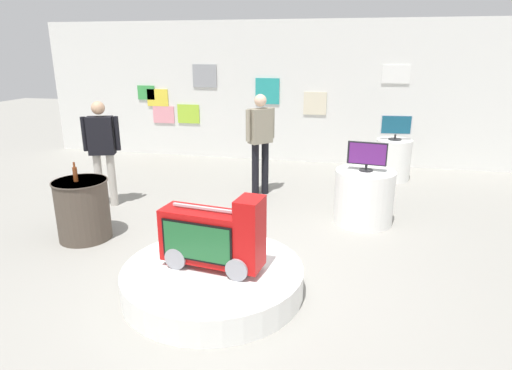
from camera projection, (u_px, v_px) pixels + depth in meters
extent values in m
plane|color=gray|center=(240.00, 277.00, 4.81)|extent=(30.00, 30.00, 0.00)
cube|color=silver|center=(302.00, 93.00, 9.31)|extent=(11.79, 0.10, 2.97)
cube|color=green|center=(146.00, 93.00, 10.00)|extent=(0.41, 0.02, 0.31)
cube|color=white|center=(396.00, 74.00, 8.73)|extent=(0.54, 0.02, 0.36)
cube|color=beige|center=(315.00, 103.00, 9.24)|extent=(0.48, 0.02, 0.47)
cube|color=gray|center=(205.00, 76.00, 9.59)|extent=(0.55, 0.02, 0.49)
cube|color=#9ECC33|center=(188.00, 114.00, 9.93)|extent=(0.52, 0.02, 0.42)
cube|color=pink|center=(164.00, 115.00, 10.07)|extent=(0.51, 0.02, 0.38)
cube|color=teal|center=(267.00, 91.00, 9.39)|extent=(0.52, 0.02, 0.54)
cube|color=yellow|center=(158.00, 98.00, 9.98)|extent=(0.51, 0.02, 0.38)
cylinder|color=white|center=(213.00, 279.00, 4.49)|extent=(1.85, 1.85, 0.27)
cylinder|color=gray|center=(183.00, 252.00, 4.53)|extent=(0.27, 0.40, 0.23)
cylinder|color=gray|center=(243.00, 262.00, 4.31)|extent=(0.27, 0.40, 0.23)
cube|color=#B70F0F|center=(212.00, 237.00, 4.35)|extent=(1.07, 0.45, 0.53)
cube|color=#B70F0F|center=(250.00, 208.00, 4.11)|extent=(0.27, 0.35, 0.19)
cube|color=black|center=(196.00, 242.00, 4.23)|extent=(0.74, 0.11, 0.40)
cube|color=#1E5B2D|center=(196.00, 242.00, 4.23)|extent=(0.70, 0.11, 0.36)
cube|color=#B2B2B7|center=(211.00, 209.00, 4.26)|extent=(0.83, 0.14, 0.02)
cylinder|color=white|center=(393.00, 160.00, 8.27)|extent=(0.65, 0.65, 0.77)
cylinder|color=black|center=(395.00, 139.00, 8.15)|extent=(0.24, 0.24, 0.02)
cylinder|color=black|center=(395.00, 136.00, 8.13)|extent=(0.04, 0.04, 0.08)
cube|color=silver|center=(396.00, 125.00, 8.07)|extent=(0.57, 0.09, 0.36)
cube|color=navy|center=(396.00, 125.00, 8.05)|extent=(0.52, 0.06, 0.32)
cylinder|color=white|center=(364.00, 197.00, 6.21)|extent=(0.83, 0.83, 0.77)
cylinder|color=black|center=(366.00, 170.00, 6.09)|extent=(0.19, 0.19, 0.02)
cylinder|color=black|center=(366.00, 167.00, 6.08)|extent=(0.04, 0.04, 0.07)
cube|color=black|center=(367.00, 153.00, 6.02)|extent=(0.54, 0.11, 0.32)
cube|color=#561E6B|center=(367.00, 154.00, 6.00)|extent=(0.49, 0.08, 0.29)
cylinder|color=#4C4238|center=(83.00, 210.00, 5.68)|extent=(0.67, 0.67, 0.79)
cylinder|color=#4C4238|center=(79.00, 181.00, 5.56)|extent=(0.69, 0.69, 0.02)
cylinder|color=brown|center=(75.00, 174.00, 5.51)|extent=(0.06, 0.06, 0.18)
cylinder|color=brown|center=(74.00, 165.00, 5.47)|extent=(0.03, 0.03, 0.06)
cylinder|color=black|center=(265.00, 168.00, 7.44)|extent=(0.12, 0.12, 0.90)
cylinder|color=black|center=(255.00, 170.00, 7.33)|extent=(0.12, 0.12, 0.90)
cube|color=gray|center=(260.00, 126.00, 7.16)|extent=(0.40, 0.41, 0.57)
sphere|color=beige|center=(260.00, 100.00, 7.04)|extent=(0.20, 0.20, 0.20)
cylinder|color=gray|center=(272.00, 123.00, 7.28)|extent=(0.08, 0.08, 0.51)
cylinder|color=gray|center=(248.00, 126.00, 7.02)|extent=(0.08, 0.08, 0.51)
cylinder|color=#B2ADA3|center=(112.00, 180.00, 6.88)|extent=(0.12, 0.12, 0.84)
cylinder|color=#B2ADA3|center=(99.00, 180.00, 6.86)|extent=(0.12, 0.12, 0.84)
cube|color=black|center=(101.00, 136.00, 6.66)|extent=(0.42, 0.31, 0.58)
sphere|color=tan|center=(98.00, 108.00, 6.53)|extent=(0.20, 0.20, 0.20)
cylinder|color=black|center=(117.00, 133.00, 6.67)|extent=(0.08, 0.08, 0.52)
cylinder|color=black|center=(84.00, 134.00, 6.63)|extent=(0.08, 0.08, 0.52)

